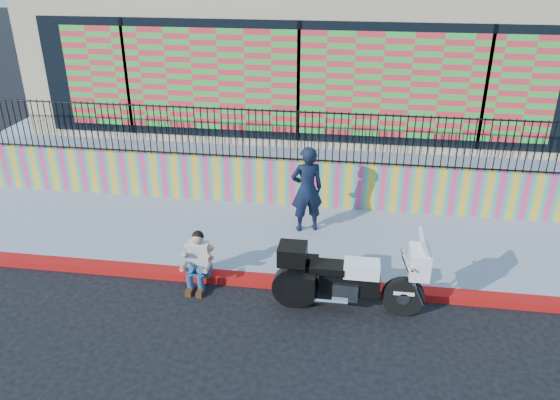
# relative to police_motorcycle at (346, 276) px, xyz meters

# --- Properties ---
(ground) EXTENTS (90.00, 90.00, 0.00)m
(ground) POSITION_rel_police_motorcycle_xyz_m (-1.39, 0.55, -0.67)
(ground) COLOR black
(ground) RESTS_ON ground
(red_curb) EXTENTS (16.00, 0.30, 0.15)m
(red_curb) POSITION_rel_police_motorcycle_xyz_m (-1.39, 0.55, -0.59)
(red_curb) COLOR #A50B0C
(red_curb) RESTS_ON ground
(sidewalk) EXTENTS (16.00, 3.00, 0.15)m
(sidewalk) POSITION_rel_police_motorcycle_xyz_m (-1.39, 2.20, -0.59)
(sidewalk) COLOR gray
(sidewalk) RESTS_ON ground
(mural_wall) EXTENTS (16.00, 0.20, 1.10)m
(mural_wall) POSITION_rel_police_motorcycle_xyz_m (-1.39, 3.80, 0.03)
(mural_wall) COLOR #DE3A71
(mural_wall) RESTS_ON sidewalk
(metal_fence) EXTENTS (15.80, 0.04, 1.20)m
(metal_fence) POSITION_rel_police_motorcycle_xyz_m (-1.39, 3.80, 1.18)
(metal_fence) COLOR black
(metal_fence) RESTS_ON mural_wall
(elevated_platform) EXTENTS (16.00, 10.00, 1.25)m
(elevated_platform) POSITION_rel_police_motorcycle_xyz_m (-1.39, 8.90, -0.04)
(elevated_platform) COLOR gray
(elevated_platform) RESTS_ON ground
(storefront_building) EXTENTS (14.00, 8.06, 4.00)m
(storefront_building) POSITION_rel_police_motorcycle_xyz_m (-1.39, 8.68, 2.58)
(storefront_building) COLOR tan
(storefront_building) RESTS_ON elevated_platform
(police_motorcycle) EXTENTS (2.56, 0.85, 1.60)m
(police_motorcycle) POSITION_rel_police_motorcycle_xyz_m (0.00, 0.00, 0.00)
(police_motorcycle) COLOR black
(police_motorcycle) RESTS_ON ground
(police_officer) EXTENTS (0.80, 0.66, 1.90)m
(police_officer) POSITION_rel_police_motorcycle_xyz_m (-0.94, 2.56, 0.43)
(police_officer) COLOR black
(police_officer) RESTS_ON sidewalk
(seated_man) EXTENTS (0.54, 0.71, 1.06)m
(seated_man) POSITION_rel_police_motorcycle_xyz_m (-2.71, 0.31, -0.22)
(seated_man) COLOR navy
(seated_man) RESTS_ON ground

